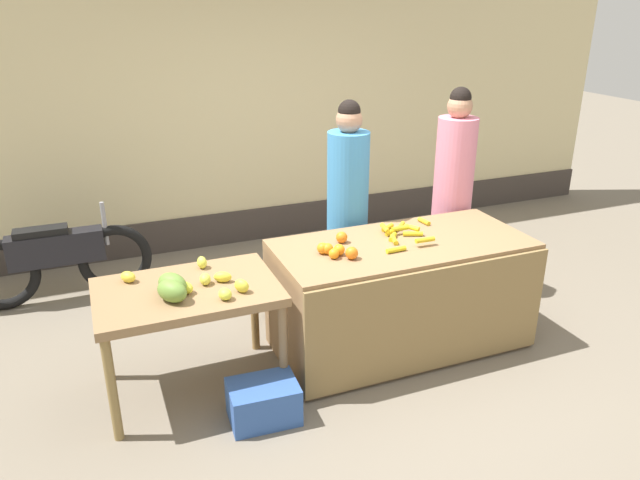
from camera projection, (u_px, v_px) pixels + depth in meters
ground_plane at (363, 350)px, 4.68m from camera, size 24.00×24.00×0.00m
market_wall_back at (257, 82)px, 6.32m from camera, size 8.77×0.23×3.50m
fruit_stall_counter at (401, 295)px, 4.61m from camera, size 1.91×0.90×0.86m
side_table_wooden at (188, 300)px, 3.97m from camera, size 1.18×0.79×0.78m
banana_bunch_pile at (402, 233)px, 4.56m from camera, size 0.59×0.52×0.07m
orange_pile at (337, 248)px, 4.24m from camera, size 0.29×0.39×0.09m
mango_papaya_pile at (181, 285)px, 3.84m from camera, size 0.79×0.63×0.14m
vendor_woman_blue_shirt at (347, 210)px, 4.98m from camera, size 0.34×0.34×1.81m
vendor_woman_pink_shirt at (452, 194)px, 5.28m from camera, size 0.34×0.34×1.87m
parked_motorcycle at (58, 259)px, 5.31m from camera, size 1.60×0.18×0.88m
produce_crate at (263, 402)px, 3.88m from camera, size 0.46×0.34×0.26m
produce_sack at (275, 288)px, 5.08m from camera, size 0.46×0.47×0.53m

